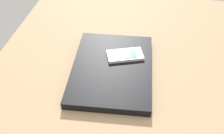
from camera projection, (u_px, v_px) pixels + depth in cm
name	position (u px, v px, depth cm)	size (l,w,h in cm)	color
desk_surface	(111.00, 95.00, 78.52)	(120.00, 80.00, 3.00)	tan
laptop_closed	(112.00, 69.00, 82.92)	(32.45, 23.94, 2.35)	black
cell_phone_on_laptop	(125.00, 55.00, 85.23)	(9.03, 12.41, 1.05)	silver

